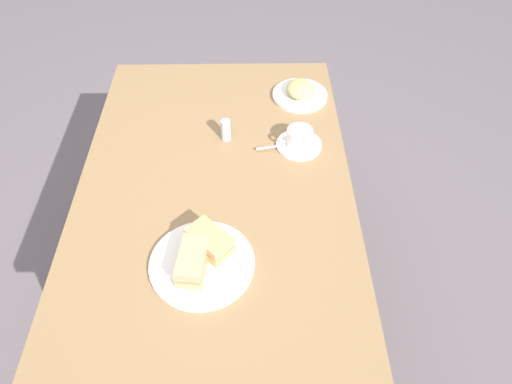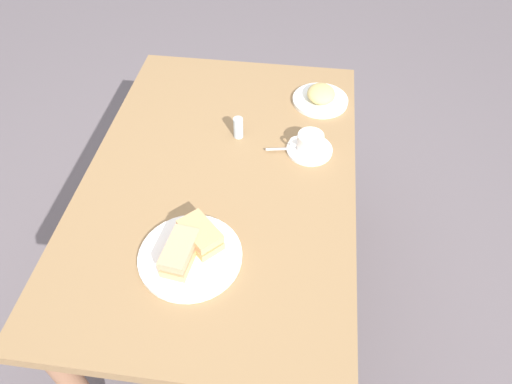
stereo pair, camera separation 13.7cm
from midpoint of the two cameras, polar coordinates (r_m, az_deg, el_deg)
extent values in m
plane|color=#675D62|center=(2.04, -1.27, -12.46)|extent=(6.00, 6.00, 0.00)
cube|color=olive|center=(1.47, -1.72, 1.44)|extent=(1.28, 0.84, 0.04)
cylinder|color=#99684B|center=(2.18, -8.23, 6.34)|extent=(0.07, 0.07, 0.69)
cylinder|color=#99684B|center=(2.13, 10.12, 4.68)|extent=(0.07, 0.07, 0.69)
cylinder|color=white|center=(1.26, -4.89, -7.97)|extent=(0.28, 0.28, 0.01)
cube|color=tan|center=(1.24, -5.99, -7.99)|extent=(0.14, 0.08, 0.02)
cube|color=#A96243|center=(1.22, -6.05, -7.52)|extent=(0.13, 0.08, 0.01)
cube|color=tan|center=(1.21, -6.12, -7.05)|extent=(0.14, 0.08, 0.02)
cube|color=tan|center=(1.27, -3.52, -5.85)|extent=(0.14, 0.14, 0.02)
cube|color=#B76148|center=(1.25, -3.55, -5.41)|extent=(0.13, 0.13, 0.01)
cube|color=tan|center=(1.24, -3.59, -4.95)|extent=(0.14, 0.14, 0.02)
cylinder|color=white|center=(1.55, 9.03, 4.98)|extent=(0.15, 0.15, 0.01)
cylinder|color=white|center=(1.53, 9.18, 5.90)|extent=(0.08, 0.08, 0.06)
cylinder|color=#A56E48|center=(1.51, 9.29, 6.60)|extent=(0.07, 0.07, 0.01)
torus|color=white|center=(1.52, 7.40, 5.99)|extent=(0.01, 0.04, 0.04)
cube|color=silver|center=(1.53, 5.19, 5.08)|extent=(0.02, 0.08, 0.00)
ellipsoid|color=silver|center=(1.54, 6.94, 5.15)|extent=(0.02, 0.03, 0.01)
cylinder|color=white|center=(1.76, 10.06, 10.81)|extent=(0.20, 0.20, 0.01)
ellipsoid|color=tan|center=(1.74, 10.18, 11.58)|extent=(0.12, 0.10, 0.04)
cylinder|color=silver|center=(1.57, 0.34, 7.70)|extent=(0.03, 0.03, 0.07)
camera|label=1|loc=(0.07, -87.13, 3.14)|focal=32.95mm
camera|label=2|loc=(0.07, 92.87, -3.14)|focal=32.95mm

